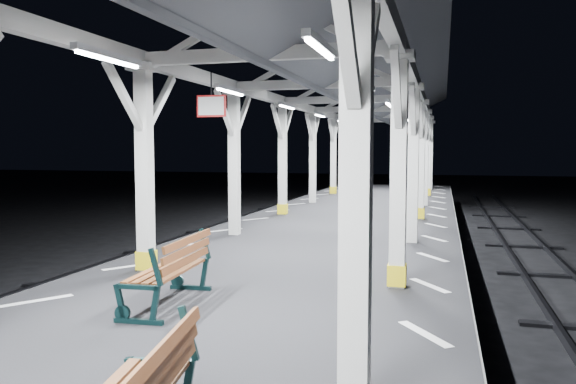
% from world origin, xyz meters
% --- Properties ---
extents(platform, '(6.00, 50.00, 1.00)m').
position_xyz_m(platform, '(0.00, 0.00, 0.50)').
color(platform, black).
rests_on(platform, ground).
extents(hazard_stripes_left, '(1.00, 48.00, 0.01)m').
position_xyz_m(hazard_stripes_left, '(-2.45, 0.00, 1.00)').
color(hazard_stripes_left, silver).
rests_on(hazard_stripes_left, platform).
extents(hazard_stripes_right, '(1.00, 48.00, 0.01)m').
position_xyz_m(hazard_stripes_right, '(2.45, 0.00, 1.00)').
color(hazard_stripes_right, silver).
rests_on(hazard_stripes_right, platform).
extents(canopy, '(5.40, 49.00, 4.65)m').
position_xyz_m(canopy, '(0.00, -0.02, 4.56)').
color(canopy, silver).
rests_on(canopy, platform).
extents(bench_mid, '(0.72, 1.68, 0.89)m').
position_xyz_m(bench_mid, '(-0.63, 0.29, 1.47)').
color(bench_mid, black).
rests_on(bench_mid, platform).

